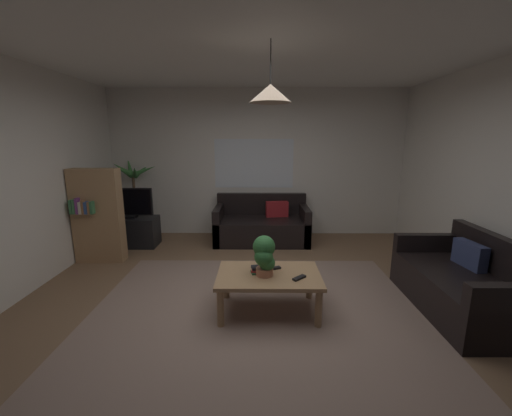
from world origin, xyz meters
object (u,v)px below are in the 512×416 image
(remote_on_table_0, at_px, (274,268))
(book_on_table_0, at_px, (259,272))
(book_on_table_1, at_px, (258,270))
(coffee_table, at_px, (269,279))
(book_on_table_2, at_px, (258,268))
(remote_on_table_1, at_px, (299,278))
(bookshelf_corner, at_px, (97,216))
(pendant_lamp, at_px, (270,93))
(couch_right_side, at_px, (464,286))
(tv_stand, at_px, (131,232))
(tv, at_px, (128,203))
(potted_plant_on_table, at_px, (265,255))
(couch_under_window, at_px, (262,226))
(potted_palm_corner, at_px, (135,203))

(remote_on_table_0, bearing_deg, book_on_table_0, 96.38)
(book_on_table_1, xyz_separation_m, remote_on_table_0, (0.17, 0.10, -0.02))
(coffee_table, height_order, book_on_table_2, book_on_table_2)
(remote_on_table_1, distance_m, bookshelf_corner, 3.20)
(book_on_table_1, height_order, book_on_table_2, book_on_table_2)
(book_on_table_1, relative_size, pendant_lamp, 0.25)
(couch_right_side, relative_size, remote_on_table_1, 9.62)
(tv_stand, bearing_deg, book_on_table_1, -43.92)
(book_on_table_1, distance_m, pendant_lamp, 1.78)
(remote_on_table_0, xyz_separation_m, remote_on_table_1, (0.25, -0.24, 0.00))
(book_on_table_0, relative_size, tv, 0.19)
(book_on_table_2, relative_size, tv, 0.18)
(book_on_table_0, distance_m, tv, 3.04)
(book_on_table_2, height_order, remote_on_table_1, book_on_table_2)
(tv_stand, bearing_deg, remote_on_table_1, -40.79)
(couch_right_side, bearing_deg, pendant_lamp, -89.04)
(potted_plant_on_table, bearing_deg, book_on_table_2, 140.40)
(tv, bearing_deg, couch_right_side, -25.23)
(coffee_table, distance_m, remote_on_table_0, 0.15)
(book_on_table_1, relative_size, remote_on_table_0, 0.87)
(remote_on_table_1, height_order, tv_stand, tv_stand)
(remote_on_table_1, bearing_deg, book_on_table_1, 28.37)
(couch_under_window, distance_m, potted_plant_on_table, 2.45)
(tv_stand, relative_size, tv, 1.10)
(couch_right_side, xyz_separation_m, book_on_table_1, (-2.20, -0.02, 0.19))
(book_on_table_0, distance_m, potted_plant_on_table, 0.23)
(couch_under_window, relative_size, potted_palm_corner, 1.09)
(book_on_table_1, height_order, potted_plant_on_table, potted_plant_on_table)
(remote_on_table_0, relative_size, tv, 0.20)
(bookshelf_corner, height_order, pendant_lamp, pendant_lamp)
(remote_on_table_1, relative_size, potted_palm_corner, 0.11)
(couch_under_window, bearing_deg, potted_plant_on_table, -89.96)
(remote_on_table_0, xyz_separation_m, potted_plant_on_table, (-0.10, -0.14, 0.21))
(couch_under_window, relative_size, couch_right_side, 1.07)
(tv_stand, distance_m, tv, 0.51)
(potted_palm_corner, bearing_deg, book_on_table_1, -48.91)
(book_on_table_1, bearing_deg, bookshelf_corner, 149.42)
(potted_plant_on_table, height_order, bookshelf_corner, bookshelf_corner)
(book_on_table_0, distance_m, book_on_table_2, 0.05)
(book_on_table_0, relative_size, remote_on_table_0, 0.99)
(remote_on_table_1, xyz_separation_m, pendant_lamp, (-0.31, 0.12, 1.79))
(remote_on_table_0, relative_size, bookshelf_corner, 0.11)
(couch_under_window, xyz_separation_m, book_on_table_2, (-0.06, -2.37, 0.21))
(tv, xyz_separation_m, pendant_lamp, (2.30, -2.10, 1.47))
(coffee_table, bearing_deg, bookshelf_corner, 150.27)
(couch_under_window, distance_m, book_on_table_0, 2.38)
(book_on_table_1, relative_size, tv, 0.17)
(couch_right_side, height_order, remote_on_table_1, couch_right_side)
(coffee_table, xyz_separation_m, bookshelf_corner, (-2.49, 1.42, 0.34))
(book_on_table_2, xyz_separation_m, tv_stand, (-2.19, 2.10, -0.24))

